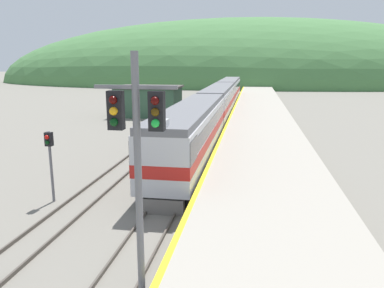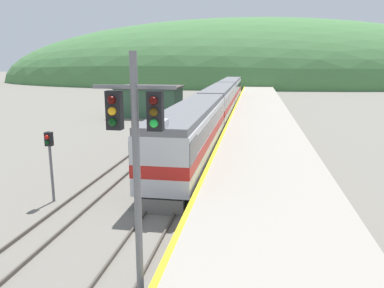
{
  "view_description": "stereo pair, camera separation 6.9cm",
  "coord_description": "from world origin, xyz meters",
  "px_view_note": "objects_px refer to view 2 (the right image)",
  "views": [
    {
      "loc": [
        4.24,
        -3.8,
        7.23
      ],
      "look_at": [
        0.76,
        17.4,
        2.49
      ],
      "focal_mm": 35.0,
      "sensor_mm": 36.0,
      "label": 1
    },
    {
      "loc": [
        4.31,
        -3.79,
        7.23
      ],
      "look_at": [
        0.76,
        17.4,
        2.49
      ],
      "focal_mm": 35.0,
      "sensor_mm": 36.0,
      "label": 2
    }
  ],
  "objects_px": {
    "carriage_third": "(230,90)",
    "signal_post_siding": "(50,152)",
    "signal_mast_main": "(136,151)",
    "express_train_lead_car": "(192,132)",
    "carriage_second": "(219,102)"
  },
  "relations": [
    {
      "from": "express_train_lead_car",
      "to": "carriage_third",
      "type": "height_order",
      "value": "express_train_lead_car"
    },
    {
      "from": "signal_mast_main",
      "to": "signal_post_siding",
      "type": "distance_m",
      "value": 10.99
    },
    {
      "from": "carriage_third",
      "to": "signal_post_siding",
      "type": "bearing_deg",
      "value": -96.82
    },
    {
      "from": "express_train_lead_car",
      "to": "signal_mast_main",
      "type": "relative_size",
      "value": 2.58
    },
    {
      "from": "carriage_third",
      "to": "signal_post_siding",
      "type": "relative_size",
      "value": 5.27
    },
    {
      "from": "carriage_second",
      "to": "signal_post_siding",
      "type": "bearing_deg",
      "value": -101.55
    },
    {
      "from": "express_train_lead_car",
      "to": "carriage_second",
      "type": "xyz_separation_m",
      "value": [
        0.0,
        20.72,
        -0.01
      ]
    },
    {
      "from": "express_train_lead_car",
      "to": "carriage_third",
      "type": "bearing_deg",
      "value": 90.0
    },
    {
      "from": "express_train_lead_car",
      "to": "signal_mast_main",
      "type": "bearing_deg",
      "value": -85.66
    },
    {
      "from": "express_train_lead_car",
      "to": "signal_post_siding",
      "type": "bearing_deg",
      "value": -124.85
    },
    {
      "from": "carriage_second",
      "to": "carriage_third",
      "type": "height_order",
      "value": "same"
    },
    {
      "from": "express_train_lead_car",
      "to": "carriage_third",
      "type": "distance_m",
      "value": 41.45
    },
    {
      "from": "signal_mast_main",
      "to": "signal_post_siding",
      "type": "relative_size",
      "value": 1.99
    },
    {
      "from": "express_train_lead_car",
      "to": "carriage_second",
      "type": "bearing_deg",
      "value": 90.0
    },
    {
      "from": "express_train_lead_car",
      "to": "signal_post_siding",
      "type": "xyz_separation_m",
      "value": [
        -5.99,
        -8.6,
        0.4
      ]
    }
  ]
}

